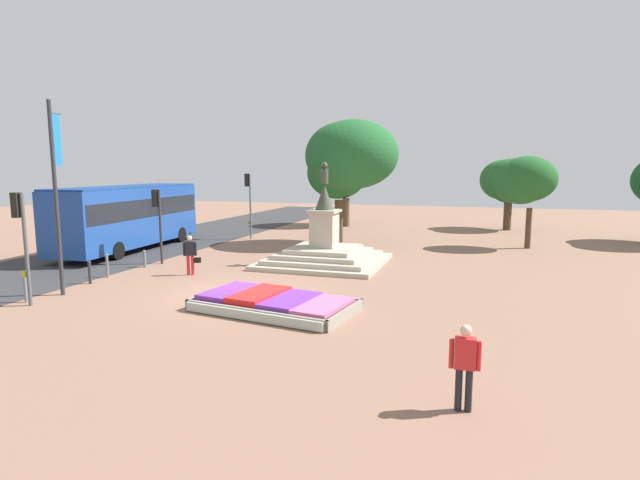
# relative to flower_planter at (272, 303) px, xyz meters

# --- Properties ---
(ground_plane) EXTENTS (90.06, 90.06, 0.00)m
(ground_plane) POSITION_rel_flower_planter_xyz_m (-2.13, 1.41, -0.22)
(ground_plane) COLOR #8C6651
(street_asphalt_strip) EXTENTS (7.13, 78.80, 0.01)m
(street_asphalt_strip) POSITION_rel_flower_planter_xyz_m (-12.12, 1.41, -0.22)
(street_asphalt_strip) COLOR #333335
(street_asphalt_strip) RESTS_ON ground_plane
(flower_planter) EXTENTS (5.33, 3.41, 0.52)m
(flower_planter) POSITION_rel_flower_planter_xyz_m (0.00, 0.00, 0.00)
(flower_planter) COLOR #38281C
(flower_planter) RESTS_ON ground_plane
(statue_monument) EXTENTS (5.49, 5.49, 4.73)m
(statue_monument) POSITION_rel_flower_planter_xyz_m (-0.79, 7.96, 0.42)
(statue_monument) COLOR #B1A792
(statue_monument) RESTS_ON ground_plane
(traffic_light_near_crossing) EXTENTS (0.42, 0.30, 3.69)m
(traffic_light_near_crossing) POSITION_rel_flower_planter_xyz_m (-7.83, -1.97, 2.32)
(traffic_light_near_crossing) COLOR #4C5156
(traffic_light_near_crossing) RESTS_ON ground_plane
(traffic_light_mid_block) EXTENTS (0.41, 0.28, 3.48)m
(traffic_light_mid_block) POSITION_rel_flower_planter_xyz_m (-8.17, 5.57, 2.22)
(traffic_light_mid_block) COLOR #2D2D33
(traffic_light_mid_block) RESTS_ON ground_plane
(traffic_light_far_corner) EXTENTS (0.42, 0.31, 4.13)m
(traffic_light_far_corner) POSITION_rel_flower_planter_xyz_m (-7.84, 14.46, 2.60)
(traffic_light_far_corner) COLOR slate
(traffic_light_far_corner) RESTS_ON ground_plane
(banner_pole) EXTENTS (0.15, 0.58, 6.74)m
(banner_pole) POSITION_rel_flower_planter_xyz_m (-7.84, -0.50, 3.34)
(banner_pole) COLOR #2D2D33
(banner_pole) RESTS_ON ground_plane
(city_bus) EXTENTS (3.40, 10.51, 3.51)m
(city_bus) POSITION_rel_flower_planter_xyz_m (-12.16, 8.47, 1.79)
(city_bus) COLOR #1E4799
(city_bus) RESTS_ON ground_plane
(pedestrian_with_handbag) EXTENTS (0.68, 0.42, 1.67)m
(pedestrian_with_handbag) POSITION_rel_flower_planter_xyz_m (-5.35, 3.79, 0.72)
(pedestrian_with_handbag) COLOR red
(pedestrian_with_handbag) RESTS_ON ground_plane
(pedestrian_near_planter) EXTENTS (0.57, 0.23, 1.64)m
(pedestrian_near_planter) POSITION_rel_flower_planter_xyz_m (6.01, -5.01, 0.73)
(pedestrian_near_planter) COLOR black
(pedestrian_near_planter) RESTS_ON ground_plane
(kerb_bollard_south) EXTENTS (0.12, 0.12, 0.95)m
(kerb_bollard_south) POSITION_rel_flower_planter_xyz_m (-8.20, -1.70, 0.28)
(kerb_bollard_south) COLOR slate
(kerb_bollard_south) RESTS_ON ground_plane
(kerb_bollard_mid_a) EXTENTS (0.13, 0.13, 0.90)m
(kerb_bollard_mid_a) POSITION_rel_flower_planter_xyz_m (-8.19, 1.17, 0.25)
(kerb_bollard_mid_a) COLOR #2D2D33
(kerb_bollard_mid_a) RESTS_ON ground_plane
(kerb_bollard_mid_b) EXTENTS (0.11, 0.11, 0.99)m
(kerb_bollard_mid_b) POSITION_rel_flower_planter_xyz_m (-8.36, 2.32, 0.30)
(kerb_bollard_mid_b) COLOR slate
(kerb_bollard_mid_b) RESTS_ON ground_plane
(kerb_bollard_north) EXTENTS (0.14, 0.14, 0.80)m
(kerb_bollard_north) POSITION_rel_flower_planter_xyz_m (-8.23, 4.53, 0.20)
(kerb_bollard_north) COLOR slate
(kerb_bollard_north) RESTS_ON ground_plane
(park_tree_far_left) EXTENTS (3.39, 2.81, 5.13)m
(park_tree_far_left) POSITION_rel_flower_planter_xyz_m (8.32, 15.83, 3.58)
(park_tree_far_left) COLOR #4C3823
(park_tree_far_left) RESTS_ON ground_plane
(park_tree_behind_statue) EXTENTS (5.46, 5.17, 7.25)m
(park_tree_behind_statue) POSITION_rel_flower_planter_xyz_m (-1.30, 14.35, 4.99)
(park_tree_behind_statue) COLOR #4C3823
(park_tree_behind_statue) RESTS_ON ground_plane
(park_tree_street_side) EXTENTS (4.04, 4.24, 5.19)m
(park_tree_street_side) POSITION_rel_flower_planter_xyz_m (7.90, 24.91, 3.34)
(park_tree_street_side) COLOR #4C3823
(park_tree_street_side) RESTS_ON ground_plane
(park_tree_mid_canopy) EXTENTS (4.72, 4.60, 6.12)m
(park_tree_mid_canopy) POSITION_rel_flower_planter_xyz_m (-4.51, 23.44, 3.93)
(park_tree_mid_canopy) COLOR brown
(park_tree_mid_canopy) RESTS_ON ground_plane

